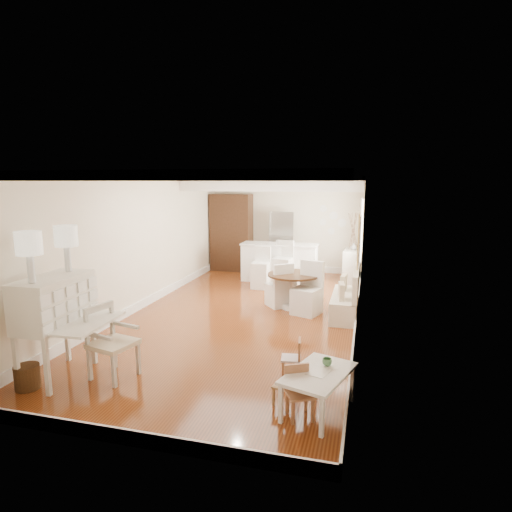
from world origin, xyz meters
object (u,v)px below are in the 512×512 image
at_px(kids_chair_c, 300,393).
at_px(pantry_cabinet, 232,233).
at_px(gustavian_armchair, 113,342).
at_px(fridge, 293,243).
at_px(wicker_basket, 27,377).
at_px(sideboard, 352,265).
at_px(dining_table, 294,291).
at_px(breakfast_counter, 279,262).
at_px(bar_stool_left, 261,268).
at_px(slip_chair_near, 307,288).
at_px(kids_table, 318,392).
at_px(slip_chair_far, 279,284).
at_px(kids_chair_b, 291,358).
at_px(kids_chair_a, 284,385).
at_px(bar_stool_right, 283,264).
at_px(secretary_bureau, 56,327).

relative_size(kids_chair_c, pantry_cabinet, 0.27).
height_order(gustavian_armchair, fridge, fridge).
distance_m(wicker_basket, sideboard, 8.28).
distance_m(dining_table, breakfast_counter, 2.52).
relative_size(bar_stool_left, fridge, 0.59).
bearing_deg(bar_stool_left, slip_chair_near, -49.78).
height_order(kids_table, slip_chair_far, slip_chair_far).
distance_m(fridge, sideboard, 1.85).
height_order(breakfast_counter, bar_stool_left, bar_stool_left).
relative_size(wicker_basket, slip_chair_near, 0.30).
relative_size(kids_chair_b, slip_chair_far, 0.57).
height_order(dining_table, slip_chair_near, slip_chair_near).
height_order(kids_chair_a, bar_stool_left, bar_stool_left).
xyz_separation_m(kids_chair_b, slip_chair_far, (-0.86, 3.29, 0.21)).
relative_size(kids_table, kids_chair_a, 2.01).
xyz_separation_m(wicker_basket, kids_table, (3.77, 0.40, 0.09)).
relative_size(breakfast_counter, fridge, 1.14).
bearing_deg(pantry_cabinet, kids_chair_c, -66.74).
bearing_deg(kids_chair_c, breakfast_counter, 76.97).
bearing_deg(slip_chair_near, pantry_cabinet, 145.40).
bearing_deg(kids_chair_b, sideboard, 166.83).
height_order(slip_chair_far, bar_stool_right, bar_stool_right).
xyz_separation_m(kids_chair_a, breakfast_counter, (-1.38, 6.36, 0.27)).
distance_m(slip_chair_near, bar_stool_right, 2.42).
relative_size(kids_chair_a, slip_chair_near, 0.46).
xyz_separation_m(breakfast_counter, pantry_cabinet, (-1.70, 1.08, 0.63)).
distance_m(kids_chair_a, kids_chair_b, 0.77).
bearing_deg(slip_chair_far, bar_stool_right, -121.40).
distance_m(bar_stool_right, fridge, 1.55).
distance_m(dining_table, bar_stool_right, 2.03).
bearing_deg(slip_chair_near, gustavian_armchair, -103.00).
height_order(fridge, sideboard, fridge).
height_order(secretary_bureau, kids_chair_a, secretary_bureau).
xyz_separation_m(wicker_basket, breakfast_counter, (1.97, 6.82, 0.36)).
bearing_deg(dining_table, bar_stool_right, 108.00).
xyz_separation_m(kids_chair_c, bar_stool_right, (-1.43, 6.15, 0.27)).
xyz_separation_m(kids_chair_c, slip_chair_near, (-0.48, 3.92, 0.23)).
xyz_separation_m(kids_chair_a, slip_chair_near, (-0.25, 3.66, 0.29)).
bearing_deg(wicker_basket, slip_chair_far, 61.70).
height_order(kids_chair_b, bar_stool_right, bar_stool_right).
distance_m(gustavian_armchair, slip_chair_near, 4.15).
distance_m(dining_table, fridge, 3.53).
height_order(kids_table, pantry_cabinet, pantry_cabinet).
distance_m(slip_chair_far, bar_stool_left, 1.62).
bearing_deg(kids_chair_a, gustavian_armchair, -79.73).
xyz_separation_m(kids_table, breakfast_counter, (-1.80, 6.43, 0.26)).
bearing_deg(bar_stool_right, dining_table, -64.27).
distance_m(kids_chair_c, pantry_cabinet, 8.42).
distance_m(kids_chair_a, slip_chair_near, 3.68).
relative_size(wicker_basket, slip_chair_far, 0.33).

